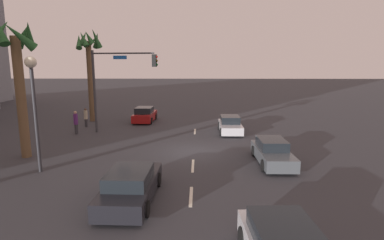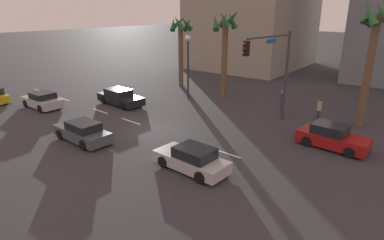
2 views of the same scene
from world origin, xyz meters
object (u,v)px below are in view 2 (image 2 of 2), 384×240
Objects in this scene: car_5 at (82,132)px; pedestrian_1 at (319,108)px; car_2 at (42,100)px; palm_tree_0 at (225,40)px; palm_tree_1 at (374,37)px; car_4 at (192,159)px; traffic_signal at (274,64)px; car_0 at (120,97)px; palm_tree_2 at (181,36)px; pedestrian_0 at (282,101)px; streetlamp at (188,55)px; car_1 at (332,137)px.

car_5 is 2.64× the size of pedestrian_1.
palm_tree_0 reaches higher than car_2.
pedestrian_1 is at bearing -172.85° from palm_tree_1.
car_4 is 0.51× the size of palm_tree_0.
traffic_signal is at bearing 27.94° from car_2.
palm_tree_2 is (-0.90, 9.18, 4.70)m from car_0.
car_4 is at bearing -85.77° from pedestrian_0.
palm_tree_0 reaches higher than pedestrian_1.
car_4 is 12.95m from pedestrian_1.
car_5 is (5.05, -6.93, -0.01)m from car_0.
palm_tree_0 reaches higher than traffic_signal.
streetlamp is 3.51× the size of pedestrian_1.
palm_tree_0 is (5.87, 7.68, 4.88)m from car_0.
car_0 is at bearing -162.55° from traffic_signal.
car_1 is at bearing 18.99° from car_2.
pedestrian_1 is at bearing 80.93° from car_4.
palm_tree_1 is at bearing 23.41° from car_0.
palm_tree_0 is (10.18, 12.72, 4.88)m from car_2.
palm_tree_2 is (-4.21, 3.67, 1.18)m from streetlamp.
palm_tree_1 is (2.86, 0.36, 5.47)m from pedestrian_1.
car_1 is 0.47× the size of palm_tree_1.
car_1 is 0.63× the size of traffic_signal.
car_0 reaches higher than car_4.
palm_tree_1 is at bearing 87.44° from car_1.
pedestrian_0 is (8.85, 1.63, -3.16)m from streetlamp.
traffic_signal is 0.75× the size of palm_tree_1.
car_2 is at bearing -161.01° from car_1.
streetlamp is at bearing -171.16° from palm_tree_1.
streetlamp reaches higher than pedestrian_1.
car_0 is at bearing -121.04° from streetlamp.
car_1 is 2.22× the size of pedestrian_0.
traffic_signal reaches higher than car_5.
car_5 is at bearing -82.07° from streetlamp.
traffic_signal is (12.73, 4.00, 3.88)m from car_0.
pedestrian_1 reaches higher than car_5.
traffic_signal reaches higher than streetlamp.
pedestrian_1 is (2.96, 0.29, -0.11)m from pedestrian_0.
pedestrian_1 is 10.35m from palm_tree_0.
pedestrian_1 is at bearing 9.24° from streetlamp.
palm_tree_1 is at bearing 0.51° from palm_tree_0.
car_5 is 17.81m from palm_tree_2.
car_0 is 7.33m from streetlamp.
palm_tree_2 is (3.41, 14.22, 4.70)m from car_2.
palm_tree_2 is at bearing 159.19° from traffic_signal.
car_5 is 20.42m from palm_tree_1.
pedestrian_0 is at bearing -4.93° from palm_tree_0.
car_0 is at bearing -127.41° from palm_tree_0.
traffic_signal reaches higher than car_4.
car_2 is 15.36m from palm_tree_2.
car_4 is at bearing -120.52° from car_1.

